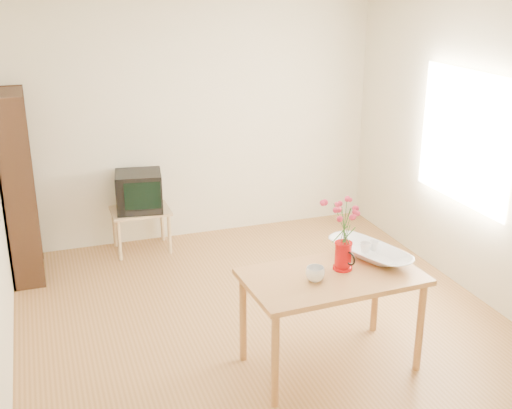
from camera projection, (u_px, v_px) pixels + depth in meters
name	position (u px, v px, depth m)	size (l,w,h in m)	color
room	(272.00, 179.00, 4.90)	(4.50, 4.50, 4.50)	olive
table	(332.00, 286.00, 4.63)	(1.30, 0.78, 0.75)	#A56C38
tv_stand	(141.00, 216.00, 6.73)	(0.60, 0.45, 0.46)	tan
bookshelf	(20.00, 193.00, 6.02)	(0.28, 0.70, 1.80)	black
pitcher	(343.00, 257.00, 4.65)	(0.14, 0.22, 0.22)	#BC0B0B
flowers	(345.00, 221.00, 4.56)	(0.24, 0.24, 0.35)	#C62E4E
mug	(315.00, 274.00, 4.49)	(0.14, 0.14, 0.11)	white
bowl	(371.00, 229.00, 4.82)	(0.48, 0.48, 0.45)	white
teacup_a	(366.00, 235.00, 4.82)	(0.07, 0.07, 0.07)	white
teacup_b	(375.00, 233.00, 4.86)	(0.07, 0.07, 0.06)	white
television	(139.00, 190.00, 6.65)	(0.52, 0.50, 0.40)	black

